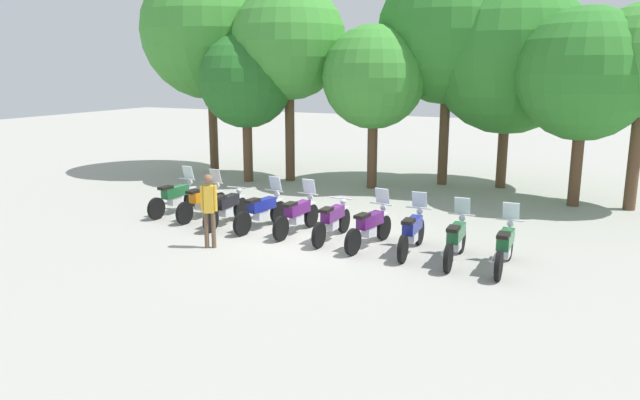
# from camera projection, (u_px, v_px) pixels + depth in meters

# --- Properties ---
(ground_plane) EXTENTS (80.00, 80.00, 0.00)m
(ground_plane) POSITION_uv_depth(u_px,v_px,m) (312.00, 238.00, 15.53)
(ground_plane) COLOR #9E9B93
(motorcycle_0) EXTENTS (0.62, 2.19, 1.37)m
(motorcycle_0) POSITION_uv_depth(u_px,v_px,m) (175.00, 197.00, 18.01)
(motorcycle_0) COLOR black
(motorcycle_0) RESTS_ON ground_plane
(motorcycle_1) EXTENTS (0.62, 2.19, 1.37)m
(motorcycle_1) POSITION_uv_depth(u_px,v_px,m) (203.00, 201.00, 17.47)
(motorcycle_1) COLOR black
(motorcycle_1) RESTS_ON ground_plane
(motorcycle_2) EXTENTS (0.62, 2.19, 0.99)m
(motorcycle_2) POSITION_uv_depth(u_px,v_px,m) (226.00, 207.00, 16.68)
(motorcycle_2) COLOR black
(motorcycle_2) RESTS_ON ground_plane
(motorcycle_3) EXTENTS (0.68, 2.18, 1.37)m
(motorcycle_3) POSITION_uv_depth(u_px,v_px,m) (262.00, 210.00, 16.29)
(motorcycle_3) COLOR black
(motorcycle_3) RESTS_ON ground_plane
(motorcycle_4) EXTENTS (0.62, 2.19, 1.37)m
(motorcycle_4) POSITION_uv_depth(u_px,v_px,m) (297.00, 214.00, 15.86)
(motorcycle_4) COLOR black
(motorcycle_4) RESTS_ON ground_plane
(motorcycle_5) EXTENTS (0.62, 2.19, 0.99)m
(motorcycle_5) POSITION_uv_depth(u_px,v_px,m) (332.00, 220.00, 15.28)
(motorcycle_5) COLOR black
(motorcycle_5) RESTS_ON ground_plane
(motorcycle_6) EXTENTS (0.68, 2.18, 1.37)m
(motorcycle_6) POSITION_uv_depth(u_px,v_px,m) (370.00, 226.00, 14.65)
(motorcycle_6) COLOR black
(motorcycle_6) RESTS_ON ground_plane
(motorcycle_7) EXTENTS (0.62, 2.19, 1.37)m
(motorcycle_7) POSITION_uv_depth(u_px,v_px,m) (412.00, 231.00, 14.18)
(motorcycle_7) COLOR black
(motorcycle_7) RESTS_ON ground_plane
(motorcycle_8) EXTENTS (0.62, 2.19, 1.37)m
(motorcycle_8) POSITION_uv_depth(u_px,v_px,m) (456.00, 239.00, 13.53)
(motorcycle_8) COLOR black
(motorcycle_8) RESTS_ON ground_plane
(motorcycle_9) EXTENTS (0.62, 2.19, 1.37)m
(motorcycle_9) POSITION_uv_depth(u_px,v_px,m) (505.00, 246.00, 13.02)
(motorcycle_9) COLOR black
(motorcycle_9) RESTS_ON ground_plane
(person_0) EXTENTS (0.39, 0.32, 1.82)m
(person_0) POSITION_uv_depth(u_px,v_px,m) (209.00, 205.00, 14.44)
(person_0) COLOR brown
(person_0) RESTS_ON ground_plane
(tree_0) EXTENTS (5.54, 5.54, 8.55)m
(tree_0) POSITION_uv_depth(u_px,v_px,m) (210.00, 31.00, 24.45)
(tree_0) COLOR brown
(tree_0) RESTS_ON ground_plane
(tree_1) EXTENTS (3.53, 3.53, 5.60)m
(tree_1) POSITION_uv_depth(u_px,v_px,m) (246.00, 81.00, 22.48)
(tree_1) COLOR brown
(tree_1) RESTS_ON ground_plane
(tree_2) EXTENTS (4.29, 4.29, 7.39)m
(tree_2) POSITION_uv_depth(u_px,v_px,m) (289.00, 42.00, 22.35)
(tree_2) COLOR brown
(tree_2) RESTS_ON ground_plane
(tree_3) EXTENTS (3.66, 3.66, 5.81)m
(tree_3) POSITION_uv_depth(u_px,v_px,m) (374.00, 78.00, 21.19)
(tree_3) COLOR brown
(tree_3) RESTS_ON ground_plane
(tree_4) EXTENTS (5.11, 5.11, 8.09)m
(tree_4) POSITION_uv_depth(u_px,v_px,m) (448.00, 33.00, 21.54)
(tree_4) COLOR brown
(tree_4) RESTS_ON ground_plane
(tree_5) EXTENTS (5.51, 5.51, 7.48)m
(tree_5) POSITION_uv_depth(u_px,v_px,m) (509.00, 56.00, 21.07)
(tree_5) COLOR brown
(tree_5) RESTS_ON ground_plane
(tree_6) EXTENTS (4.07, 4.07, 6.15)m
(tree_6) POSITION_uv_depth(u_px,v_px,m) (585.00, 75.00, 18.28)
(tree_6) COLOR brown
(tree_6) RESTS_ON ground_plane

